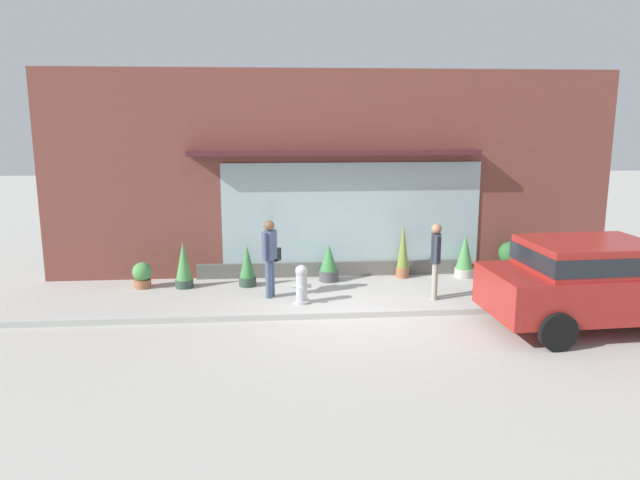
{
  "coord_description": "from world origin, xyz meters",
  "views": [
    {
      "loc": [
        -1.65,
        -11.72,
        3.95
      ],
      "look_at": [
        -0.51,
        1.2,
        1.28
      ],
      "focal_mm": 34.32,
      "sensor_mm": 36.0,
      "label": 1
    }
  ],
  "objects_px": {
    "potted_plant_near_hydrant": "(403,252)",
    "pedestrian_passerby": "(436,255)",
    "parked_car_red": "(594,279)",
    "potted_plant_trailing_edge": "(247,267)",
    "fire_hydrant": "(301,284)",
    "potted_plant_corner_tall": "(142,275)",
    "potted_plant_window_right": "(184,266)",
    "potted_plant_window_left": "(329,264)",
    "potted_plant_by_entrance": "(510,257)",
    "pedestrian_with_handbag": "(270,252)",
    "potted_plant_window_center": "(465,257)"
  },
  "relations": [
    {
      "from": "potted_plant_trailing_edge",
      "to": "potted_plant_by_entrance",
      "type": "distance_m",
      "value": 6.49
    },
    {
      "from": "pedestrian_with_handbag",
      "to": "potted_plant_window_left",
      "type": "xyz_separation_m",
      "value": [
        1.41,
        1.19,
        -0.58
      ]
    },
    {
      "from": "pedestrian_passerby",
      "to": "parked_car_red",
      "type": "xyz_separation_m",
      "value": [
        2.4,
        -2.11,
        -0.02
      ]
    },
    {
      "from": "parked_car_red",
      "to": "potted_plant_window_left",
      "type": "distance_m",
      "value": 5.93
    },
    {
      "from": "fire_hydrant",
      "to": "pedestrian_with_handbag",
      "type": "height_order",
      "value": "pedestrian_with_handbag"
    },
    {
      "from": "fire_hydrant",
      "to": "potted_plant_near_hydrant",
      "type": "height_order",
      "value": "potted_plant_near_hydrant"
    },
    {
      "from": "fire_hydrant",
      "to": "potted_plant_window_left",
      "type": "height_order",
      "value": "potted_plant_window_left"
    },
    {
      "from": "fire_hydrant",
      "to": "parked_car_red",
      "type": "height_order",
      "value": "parked_car_red"
    },
    {
      "from": "fire_hydrant",
      "to": "potted_plant_window_left",
      "type": "bearing_deg",
      "value": 66.13
    },
    {
      "from": "potted_plant_near_hydrant",
      "to": "pedestrian_passerby",
      "type": "bearing_deg",
      "value": -80.63
    },
    {
      "from": "potted_plant_window_center",
      "to": "fire_hydrant",
      "type": "bearing_deg",
      "value": -156.46
    },
    {
      "from": "pedestrian_with_handbag",
      "to": "potted_plant_window_right",
      "type": "distance_m",
      "value": 2.25
    },
    {
      "from": "parked_car_red",
      "to": "potted_plant_near_hydrant",
      "type": "height_order",
      "value": "parked_car_red"
    },
    {
      "from": "potted_plant_window_left",
      "to": "potted_plant_window_center",
      "type": "xyz_separation_m",
      "value": [
        3.38,
        0.09,
        0.08
      ]
    },
    {
      "from": "pedestrian_passerby",
      "to": "potted_plant_by_entrance",
      "type": "bearing_deg",
      "value": 139.46
    },
    {
      "from": "pedestrian_with_handbag",
      "to": "pedestrian_passerby",
      "type": "bearing_deg",
      "value": -69.15
    },
    {
      "from": "fire_hydrant",
      "to": "potted_plant_corner_tall",
      "type": "distance_m",
      "value": 3.9
    },
    {
      "from": "fire_hydrant",
      "to": "potted_plant_trailing_edge",
      "type": "bearing_deg",
      "value": 129.38
    },
    {
      "from": "fire_hydrant",
      "to": "potted_plant_window_left",
      "type": "xyz_separation_m",
      "value": [
        0.76,
        1.72,
        0.02
      ]
    },
    {
      "from": "parked_car_red",
      "to": "potted_plant_trailing_edge",
      "type": "height_order",
      "value": "parked_car_red"
    },
    {
      "from": "pedestrian_with_handbag",
      "to": "potted_plant_near_hydrant",
      "type": "distance_m",
      "value": 3.55
    },
    {
      "from": "potted_plant_window_right",
      "to": "potted_plant_corner_tall",
      "type": "distance_m",
      "value": 0.98
    },
    {
      "from": "pedestrian_with_handbag",
      "to": "potted_plant_corner_tall",
      "type": "xyz_separation_m",
      "value": [
        -2.96,
        0.97,
        -0.7
      ]
    },
    {
      "from": "pedestrian_with_handbag",
      "to": "potted_plant_by_entrance",
      "type": "bearing_deg",
      "value": -49.55
    },
    {
      "from": "potted_plant_window_left",
      "to": "potted_plant_trailing_edge",
      "type": "bearing_deg",
      "value": -172.04
    },
    {
      "from": "potted_plant_window_center",
      "to": "potted_plant_window_left",
      "type": "bearing_deg",
      "value": -178.48
    },
    {
      "from": "potted_plant_window_right",
      "to": "potted_plant_by_entrance",
      "type": "xyz_separation_m",
      "value": [
        7.95,
        0.38,
        -0.04
      ]
    },
    {
      "from": "potted_plant_window_right",
      "to": "potted_plant_by_entrance",
      "type": "relative_size",
      "value": 1.25
    },
    {
      "from": "potted_plant_by_entrance",
      "to": "potted_plant_window_center",
      "type": "height_order",
      "value": "potted_plant_window_center"
    },
    {
      "from": "potted_plant_trailing_edge",
      "to": "potted_plant_window_left",
      "type": "bearing_deg",
      "value": 7.96
    },
    {
      "from": "pedestrian_passerby",
      "to": "potted_plant_near_hydrant",
      "type": "relative_size",
      "value": 1.23
    },
    {
      "from": "potted_plant_corner_tall",
      "to": "fire_hydrant",
      "type": "bearing_deg",
      "value": -22.42
    },
    {
      "from": "potted_plant_near_hydrant",
      "to": "potted_plant_by_entrance",
      "type": "relative_size",
      "value": 1.56
    },
    {
      "from": "potted_plant_corner_tall",
      "to": "potted_plant_by_entrance",
      "type": "bearing_deg",
      "value": 2.11
    },
    {
      "from": "parked_car_red",
      "to": "potted_plant_window_left",
      "type": "bearing_deg",
      "value": 137.75
    },
    {
      "from": "potted_plant_window_left",
      "to": "fire_hydrant",
      "type": "bearing_deg",
      "value": -113.87
    },
    {
      "from": "fire_hydrant",
      "to": "potted_plant_corner_tall",
      "type": "bearing_deg",
      "value": 157.58
    },
    {
      "from": "potted_plant_trailing_edge",
      "to": "potted_plant_corner_tall",
      "type": "distance_m",
      "value": 2.43
    },
    {
      "from": "potted_plant_window_right",
      "to": "potted_plant_window_center",
      "type": "distance_m",
      "value": 6.8
    },
    {
      "from": "fire_hydrant",
      "to": "potted_plant_near_hydrant",
      "type": "relative_size",
      "value": 0.62
    },
    {
      "from": "pedestrian_with_handbag",
      "to": "pedestrian_passerby",
      "type": "height_order",
      "value": "pedestrian_with_handbag"
    },
    {
      "from": "fire_hydrant",
      "to": "potted_plant_window_center",
      "type": "bearing_deg",
      "value": 23.54
    },
    {
      "from": "fire_hydrant",
      "to": "potted_plant_near_hydrant",
      "type": "distance_m",
      "value": 3.23
    },
    {
      "from": "pedestrian_with_handbag",
      "to": "potted_plant_near_hydrant",
      "type": "bearing_deg",
      "value": -39.12
    },
    {
      "from": "pedestrian_passerby",
      "to": "potted_plant_trailing_edge",
      "type": "relative_size",
      "value": 1.72
    },
    {
      "from": "potted_plant_corner_tall",
      "to": "potted_plant_by_entrance",
      "type": "height_order",
      "value": "potted_plant_by_entrance"
    },
    {
      "from": "potted_plant_corner_tall",
      "to": "pedestrian_passerby",
      "type": "bearing_deg",
      "value": -12.33
    },
    {
      "from": "potted_plant_trailing_edge",
      "to": "potted_plant_window_left",
      "type": "xyz_separation_m",
      "value": [
        1.94,
        0.27,
        -0.03
      ]
    },
    {
      "from": "potted_plant_window_left",
      "to": "potted_plant_window_center",
      "type": "bearing_deg",
      "value": 1.52
    },
    {
      "from": "potted_plant_window_right",
      "to": "potted_plant_window_left",
      "type": "height_order",
      "value": "potted_plant_window_right"
    }
  ]
}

